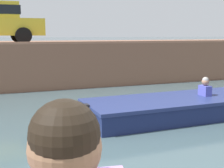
# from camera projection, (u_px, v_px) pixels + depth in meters

# --- Properties ---
(ground_plane) EXTENTS (400.00, 400.00, 0.00)m
(ground_plane) POSITION_uv_depth(u_px,v_px,m) (78.00, 131.00, 6.75)
(ground_plane) COLOR #3D5156
(far_quay_wall) EXTENTS (60.00, 6.00, 1.72)m
(far_quay_wall) POSITION_uv_depth(u_px,v_px,m) (32.00, 61.00, 14.06)
(far_quay_wall) COLOR brown
(far_quay_wall) RESTS_ON ground
(far_wall_coping) EXTENTS (60.00, 0.24, 0.08)m
(far_wall_coping) POSITION_uv_depth(u_px,v_px,m) (41.00, 43.00, 11.26)
(far_wall_coping) COLOR #9F6C52
(far_wall_coping) RESTS_ON far_quay_wall
(motorboat_passing) EXTENTS (6.00, 1.78, 0.98)m
(motorboat_passing) POSITION_uv_depth(u_px,v_px,m) (189.00, 106.00, 7.96)
(motorboat_passing) COLOR navy
(motorboat_passing) RESTS_ON ground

